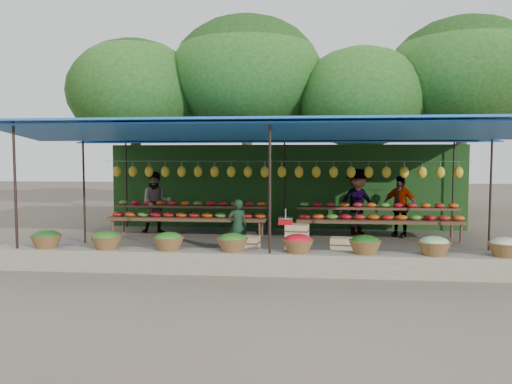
# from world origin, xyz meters

# --- Properties ---
(ground) EXTENTS (60.00, 60.00, 0.00)m
(ground) POSITION_xyz_m (0.00, 0.00, 0.00)
(ground) COLOR brown
(ground) RESTS_ON ground
(stone_curb) EXTENTS (10.60, 0.55, 0.40)m
(stone_curb) POSITION_xyz_m (0.00, -2.75, 0.20)
(stone_curb) COLOR #6E6658
(stone_curb) RESTS_ON ground
(stall_canopy) EXTENTS (10.80, 6.60, 2.82)m
(stall_canopy) POSITION_xyz_m (0.00, 0.08, 2.67)
(stall_canopy) COLOR black
(stall_canopy) RESTS_ON ground
(produce_baskets) EXTENTS (8.98, 0.58, 0.34)m
(produce_baskets) POSITION_xyz_m (-0.10, -2.75, 0.56)
(produce_baskets) COLOR brown
(produce_baskets) RESTS_ON stone_curb
(netting_backdrop) EXTENTS (10.60, 0.06, 2.50)m
(netting_backdrop) POSITION_xyz_m (0.00, 3.15, 1.25)
(netting_backdrop) COLOR #234C1B
(netting_backdrop) RESTS_ON ground
(tree_row) EXTENTS (16.51, 5.50, 7.12)m
(tree_row) POSITION_xyz_m (0.50, 6.09, 4.70)
(tree_row) COLOR #392515
(tree_row) RESTS_ON ground
(fruit_table_left) EXTENTS (4.21, 0.95, 0.93)m
(fruit_table_left) POSITION_xyz_m (-2.49, 1.35, 0.61)
(fruit_table_left) COLOR #4A2A1D
(fruit_table_left) RESTS_ON ground
(fruit_table_right) EXTENTS (4.21, 0.95, 0.93)m
(fruit_table_right) POSITION_xyz_m (2.51, 1.35, 0.61)
(fruit_table_right) COLOR #4A2A1D
(fruit_table_right) RESTS_ON ground
(crate_counter) EXTENTS (2.39, 0.39, 0.77)m
(crate_counter) POSITION_xyz_m (0.44, -1.70, 0.31)
(crate_counter) COLOR tan
(crate_counter) RESTS_ON ground
(weighing_scale) EXTENTS (0.30, 0.30, 0.32)m
(weighing_scale) POSITION_xyz_m (0.23, -1.70, 0.85)
(weighing_scale) COLOR red
(weighing_scale) RESTS_ON crate_counter
(vendor_seated) EXTENTS (0.51, 0.42, 1.20)m
(vendor_seated) POSITION_xyz_m (-0.87, -0.89, 0.60)
(vendor_seated) COLOR #16311C
(vendor_seated) RESTS_ON ground
(customer_left) EXTENTS (0.98, 0.86, 1.72)m
(customer_left) POSITION_xyz_m (-3.53, 1.79, 0.86)
(customer_left) COLOR slate
(customer_left) RESTS_ON ground
(customer_mid) EXTENTS (1.34, 1.07, 1.81)m
(customer_mid) POSITION_xyz_m (2.06, 2.12, 0.90)
(customer_mid) COLOR slate
(customer_mid) RESTS_ON ground
(customer_right) EXTENTS (1.03, 0.81, 1.64)m
(customer_right) POSITION_xyz_m (3.14, 1.85, 0.82)
(customer_right) COLOR slate
(customer_right) RESTS_ON ground
(blue_crate_front) EXTENTS (0.50, 0.38, 0.27)m
(blue_crate_front) POSITION_xyz_m (-4.26, -1.95, 0.14)
(blue_crate_front) COLOR navy
(blue_crate_front) RESTS_ON ground
(blue_crate_back) EXTENTS (0.57, 0.48, 0.29)m
(blue_crate_back) POSITION_xyz_m (-4.46, -1.97, 0.14)
(blue_crate_back) COLOR navy
(blue_crate_back) RESTS_ON ground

